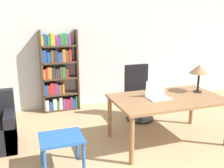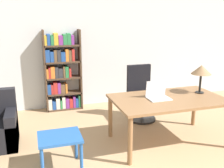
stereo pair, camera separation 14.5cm
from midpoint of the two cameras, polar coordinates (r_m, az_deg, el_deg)
The scene contains 7 objects.
wall_back at distance 5.94m, azimuth -4.43°, elevation 8.18°, with size 8.00×0.06×2.70m.
desk at distance 4.28m, azimuth 13.09°, elevation -4.04°, with size 1.77×1.05×0.75m.
laptop at distance 4.20m, azimuth 10.93°, elevation -2.32°, with size 0.34×0.26×0.27m.
table_lamp at distance 4.60m, azimuth 19.73°, elevation 2.79°, with size 0.33×0.33×0.47m.
office_chair at distance 5.24m, azimuth 7.10°, elevation -2.49°, with size 0.54×0.54×1.08m.
side_table_blue at distance 3.61m, azimuth -10.15°, elevation -12.21°, with size 0.56×0.48×0.48m.
bookshelf at distance 5.73m, azimuth -10.31°, elevation 2.44°, with size 0.78×0.28×1.74m.
Camera 2 is at (-1.24, -1.25, 2.02)m, focal length 42.00 mm.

